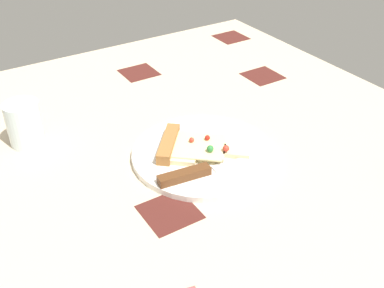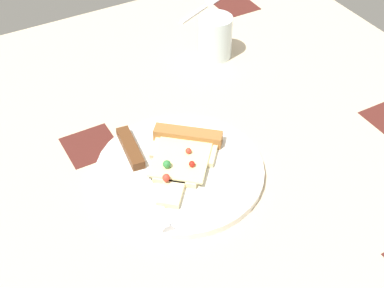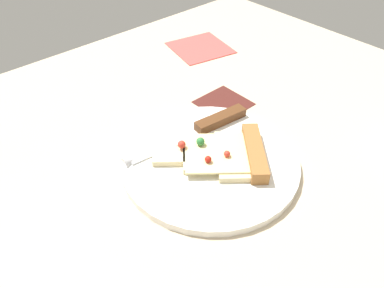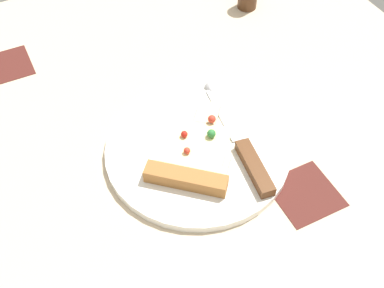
{
  "view_description": "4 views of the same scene",
  "coord_description": "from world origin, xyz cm",
  "px_view_note": "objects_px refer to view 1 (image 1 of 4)",
  "views": [
    {
      "loc": [
        68.06,
        -39.87,
        53.47
      ],
      "look_at": [
        4.67,
        0.15,
        3.05
      ],
      "focal_mm": 43.26,
      "sensor_mm": 36.0,
      "label": 1
    },
    {
      "loc": [
        36.31,
        60.84,
        66.96
      ],
      "look_at": [
        2.2,
        -0.11,
        3.34
      ],
      "focal_mm": 52.04,
      "sensor_mm": 36.0,
      "label": 2
    },
    {
      "loc": [
        -24.67,
        33.19,
        42.06
      ],
      "look_at": [
        8.18,
        3.86,
        3.75
      ],
      "focal_mm": 34.95,
      "sensor_mm": 36.0,
      "label": 3
    },
    {
      "loc": [
        -15.59,
        -39.35,
        57.66
      ],
      "look_at": [
        4.86,
        2.04,
        2.58
      ],
      "focal_mm": 44.63,
      "sensor_mm": 36.0,
      "label": 4
    }
  ],
  "objects_px": {
    "pizza_slice": "(191,147)",
    "knife": "(207,170)",
    "plate": "(203,154)",
    "drinking_glass": "(24,124)"
  },
  "relations": [
    {
      "from": "pizza_slice",
      "to": "knife",
      "type": "bearing_deg",
      "value": 30.9
    },
    {
      "from": "pizza_slice",
      "to": "knife",
      "type": "distance_m",
      "value": 0.08
    },
    {
      "from": "plate",
      "to": "knife",
      "type": "relative_size",
      "value": 1.18
    },
    {
      "from": "pizza_slice",
      "to": "knife",
      "type": "relative_size",
      "value": 0.76
    },
    {
      "from": "knife",
      "to": "plate",
      "type": "bearing_deg",
      "value": 159.19
    },
    {
      "from": "plate",
      "to": "pizza_slice",
      "type": "distance_m",
      "value": 0.03
    },
    {
      "from": "plate",
      "to": "drinking_glass",
      "type": "distance_m",
      "value": 0.37
    },
    {
      "from": "pizza_slice",
      "to": "drinking_glass",
      "type": "height_order",
      "value": "drinking_glass"
    },
    {
      "from": "plate",
      "to": "pizza_slice",
      "type": "relative_size",
      "value": 1.55
    },
    {
      "from": "drinking_glass",
      "to": "knife",
      "type": "bearing_deg",
      "value": 39.81
    }
  ]
}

